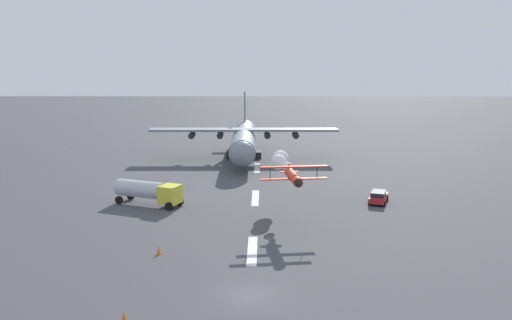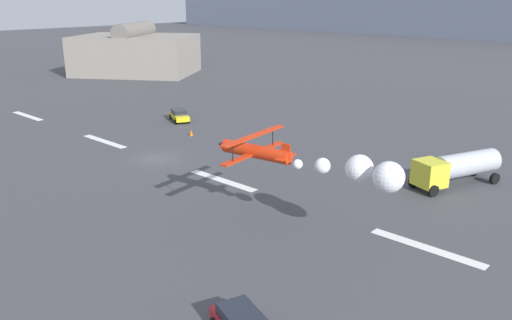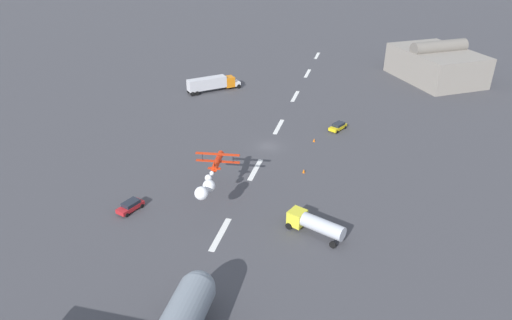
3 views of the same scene
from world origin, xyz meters
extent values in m
plane|color=#424247|center=(0.00, 0.00, 0.00)|extent=(440.00, 440.00, 0.00)
cube|color=white|center=(-29.48, 0.00, 0.01)|extent=(8.00, 0.90, 0.01)
cube|color=white|center=(-9.83, 0.00, 0.01)|extent=(8.00, 0.90, 0.01)
cube|color=white|center=(9.83, 0.00, 0.01)|extent=(8.00, 0.90, 0.01)
cube|color=white|center=(29.48, 0.00, 0.01)|extent=(8.00, 0.90, 0.01)
cylinder|color=red|center=(17.84, -4.20, 5.31)|extent=(5.74, 1.72, 0.99)
cube|color=red|center=(17.64, -4.23, 5.16)|extent=(1.52, 7.20, 0.12)
cube|color=red|center=(17.64, -4.23, 6.47)|extent=(1.52, 7.20, 0.12)
cylinder|color=black|center=(17.96, -6.72, 5.81)|extent=(0.08, 0.08, 1.31)
cylinder|color=black|center=(17.31, -1.73, 5.81)|extent=(0.08, 0.08, 1.31)
cube|color=red|center=(20.36, -3.87, 5.76)|extent=(0.71, 0.19, 1.10)
cube|color=red|center=(20.36, -3.87, 5.36)|extent=(0.85, 2.06, 0.08)
cone|color=black|center=(14.68, -4.61, 5.31)|extent=(0.80, 0.93, 0.84)
sphere|color=white|center=(21.46, -3.91, 5.07)|extent=(0.70, 0.70, 0.70)
sphere|color=white|center=(23.42, -3.76, 5.35)|extent=(1.07, 1.07, 1.07)
sphere|color=white|center=(25.67, -2.84, 5.44)|extent=(1.85, 1.85, 1.85)
sphere|color=white|center=(27.95, -3.16, 5.48)|extent=(1.98, 1.98, 1.98)
cube|color=yellow|center=(24.84, 10.21, 1.60)|extent=(3.05, 2.94, 2.20)
cylinder|color=#B7BCC6|center=(26.44, 14.14, 1.85)|extent=(4.32, 6.62, 2.10)
cylinder|color=black|center=(25.73, 9.20, 0.50)|extent=(0.67, 1.05, 1.00)
cylinder|color=black|center=(28.44, 15.87, 0.50)|extent=(0.67, 1.05, 1.00)
cylinder|color=black|center=(23.51, 10.10, 0.50)|extent=(0.67, 1.05, 1.00)
cylinder|color=black|center=(26.22, 16.77, 0.50)|extent=(0.67, 1.05, 1.00)
cube|color=#1E232D|center=(27.05, -15.28, 1.25)|extent=(2.99, 2.43, 0.55)
cylinder|color=black|center=(26.11, -13.99, 0.32)|extent=(0.68, 0.42, 0.64)
cube|color=yellow|center=(-11.39, 12.46, 0.65)|extent=(4.85, 3.65, 0.65)
cube|color=#1E232D|center=(-11.57, 12.55, 1.25)|extent=(3.17, 2.70, 0.55)
cylinder|color=black|center=(-9.57, 12.55, 0.32)|extent=(0.67, 0.49, 0.64)
cylinder|color=black|center=(-12.40, 13.98, 0.32)|extent=(0.67, 0.49, 0.64)
cylinder|color=black|center=(-10.38, 10.95, 0.32)|extent=(0.67, 0.49, 0.64)
cylinder|color=black|center=(-13.21, 12.38, 0.32)|extent=(0.67, 0.49, 0.64)
cube|color=gray|center=(-52.52, 34.68, 4.04)|extent=(29.20, 27.22, 8.07)
cylinder|color=slate|center=(-52.52, 34.68, 8.97)|extent=(11.84, 15.50, 3.60)
cone|color=orange|center=(-4.37, 8.46, 0.38)|extent=(0.44, 0.44, 0.75)
cone|color=orange|center=(8.74, 8.56, 0.38)|extent=(0.44, 0.44, 0.75)
camera|label=1|loc=(-38.95, -1.02, 17.70)|focal=38.45mm
camera|label=2|loc=(42.26, -30.84, 16.15)|focal=36.46mm
camera|label=3|loc=(79.96, 18.50, 40.39)|focal=32.52mm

